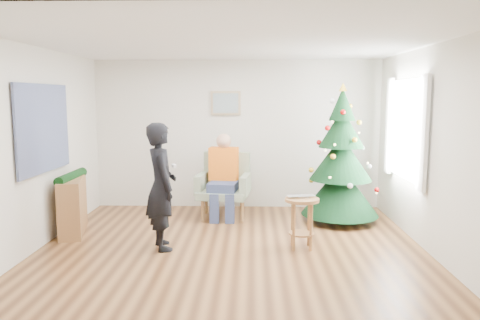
{
  "coord_description": "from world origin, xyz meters",
  "views": [
    {
      "loc": [
        0.27,
        -5.74,
        1.96
      ],
      "look_at": [
        0.1,
        0.6,
        1.1
      ],
      "focal_mm": 35.0,
      "sensor_mm": 36.0,
      "label": 1
    }
  ],
  "objects_px": {
    "standing_man": "(161,186)",
    "console": "(73,205)",
    "christmas_tree": "(341,160)",
    "stool": "(302,223)",
    "armchair": "(224,193)"
  },
  "relations": [
    {
      "from": "standing_man",
      "to": "console",
      "type": "distance_m",
      "value": 1.63
    },
    {
      "from": "christmas_tree",
      "to": "stool",
      "type": "xyz_separation_m",
      "value": [
        -0.74,
        -1.35,
        -0.64
      ]
    },
    {
      "from": "christmas_tree",
      "to": "standing_man",
      "type": "height_order",
      "value": "christmas_tree"
    },
    {
      "from": "christmas_tree",
      "to": "standing_man",
      "type": "relative_size",
      "value": 1.33
    },
    {
      "from": "stool",
      "to": "standing_man",
      "type": "distance_m",
      "value": 1.87
    },
    {
      "from": "stool",
      "to": "standing_man",
      "type": "relative_size",
      "value": 0.41
    },
    {
      "from": "christmas_tree",
      "to": "stool",
      "type": "relative_size",
      "value": 3.28
    },
    {
      "from": "armchair",
      "to": "standing_man",
      "type": "relative_size",
      "value": 0.64
    },
    {
      "from": "console",
      "to": "standing_man",
      "type": "bearing_deg",
      "value": -39.66
    },
    {
      "from": "armchair",
      "to": "standing_man",
      "type": "height_order",
      "value": "standing_man"
    },
    {
      "from": "armchair",
      "to": "standing_man",
      "type": "bearing_deg",
      "value": -105.75
    },
    {
      "from": "stool",
      "to": "standing_man",
      "type": "xyz_separation_m",
      "value": [
        -1.81,
        -0.04,
        0.48
      ]
    },
    {
      "from": "stool",
      "to": "console",
      "type": "relative_size",
      "value": 0.66
    },
    {
      "from": "armchair",
      "to": "standing_man",
      "type": "distance_m",
      "value": 1.83
    },
    {
      "from": "stool",
      "to": "armchair",
      "type": "bearing_deg",
      "value": 124.65
    }
  ]
}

